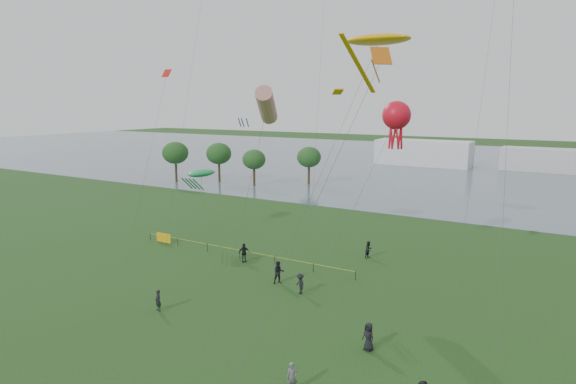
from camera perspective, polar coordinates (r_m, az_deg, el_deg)
The scene contains 18 objects.
ground_plane at distance 31.52m, azimuth -9.67°, elevation -17.40°, with size 400.00×400.00×0.00m, color #143410.
lake at distance 123.37m, azimuth 21.66°, elevation 2.88°, with size 400.00×120.00×0.08m, color slate.
pavilion_left at distance 120.57m, azimuth 15.74°, elevation 4.49°, with size 22.00×8.00×6.00m, color white.
pavilion_right at distance 119.83m, azimuth 28.21°, elevation 3.37°, with size 18.00×7.00×5.00m, color silver.
trees at distance 89.78m, azimuth -6.65°, elevation 4.34°, with size 27.52×15.06×7.64m.
fence at distance 50.66m, azimuth -11.39°, elevation -5.93°, with size 24.07×0.07×1.05m.
kite_flyer at distance 26.47m, azimuth 0.49°, elevation -21.10°, with size 0.58×0.38×1.59m, color #5B5E62.
spectator_a at distance 40.18m, azimuth -1.11°, elevation -9.50°, with size 0.92×0.72×1.89m, color black.
spectator_b at distance 38.14m, azimuth 1.44°, elevation -10.82°, with size 1.06×0.61×1.64m, color black.
spectator_c at distance 45.56m, azimuth -5.26°, elevation -7.17°, with size 1.05×0.44×1.80m, color black.
spectator_d at distance 30.52m, azimuth 9.52°, elevation -16.54°, with size 0.85×0.55×1.74m, color black.
spectator_f at distance 36.48m, azimuth -15.14°, elevation -12.30°, with size 0.56×0.37×1.55m, color black.
spectator_g at distance 47.20m, azimuth 9.55°, elevation -6.75°, with size 0.80×0.63×1.65m, color black.
kite_stingray at distance 43.43m, azimuth 10.58°, elevation 17.27°, with size 9.36×10.25×20.45m.
kite_windsock at distance 46.13m, azimuth -2.56°, elevation 10.21°, with size 4.17×5.46×16.33m.
kite_creature at distance 55.49m, azimuth -10.25°, elevation 2.18°, with size 4.94×7.17×7.28m.
kite_octopus at distance 42.80m, azimuth 12.73°, elevation 8.79°, with size 4.58×9.96×14.90m.
kite_delta at distance 31.12m, azimuth 10.05°, elevation 13.60°, with size 3.33×14.21×18.19m.
Camera 1 is at (18.24, -21.14, 14.63)m, focal length 30.00 mm.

